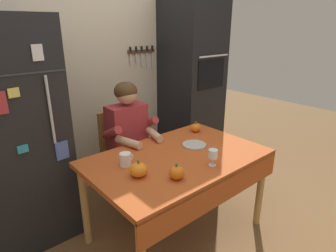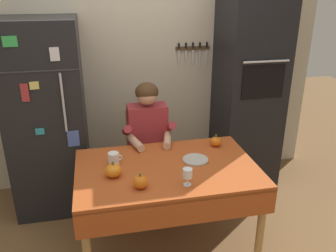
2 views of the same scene
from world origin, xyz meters
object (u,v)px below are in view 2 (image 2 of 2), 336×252
Objects in this scene: dining_table at (168,177)px; seated_person at (149,138)px; chair_behind_person at (146,151)px; wine_glass at (188,174)px; refrigerator at (48,118)px; wall_oven at (248,89)px; pumpkin_small at (140,182)px; serving_tray at (195,160)px; pumpkin_medium at (113,171)px; coffee_mug at (114,159)px; pumpkin_large at (216,141)px.

seated_person is (-0.05, 0.60, 0.08)m from dining_table.
chair_behind_person reaches higher than wine_glass.
wall_oven reaches higher than refrigerator.
pumpkin_small is 0.56× the size of serving_tray.
pumpkin_medium is (-0.37, -0.83, 0.28)m from chair_behind_person.
wine_glass is at bearing -81.21° from seated_person.
coffee_mug is 0.98× the size of pumpkin_small.
seated_person is 0.86m from pumpkin_small.
serving_tray is (-0.81, -0.85, -0.30)m from wall_oven.
pumpkin_large is at bearing 36.12° from pumpkin_small.
wall_oven reaches higher than pumpkin_small.
chair_behind_person is at bearing 66.28° from pumpkin_medium.
pumpkin_large is at bearing 54.38° from wine_glass.
refrigerator is at bearing 131.97° from wine_glass.
refrigerator is at bearing 162.77° from seated_person.
chair_behind_person reaches higher than pumpkin_small.
chair_behind_person is 1.08m from pumpkin_small.
coffee_mug is 0.55× the size of serving_tray.
wall_oven is 10.21× the size of serving_tray.
pumpkin_small is (0.71, -1.12, -0.11)m from refrigerator.
pumpkin_small reaches higher than pumpkin_large.
wine_glass is 0.55m from pumpkin_medium.
dining_table is at bearing -42.91° from refrigerator.
pumpkin_medium reaches higher than serving_tray.
dining_table is at bearing -148.61° from pumpkin_large.
pumpkin_medium is at bearing -159.40° from pumpkin_large.
coffee_mug reaches higher than dining_table.
seated_person reaches higher than coffee_mug.
seated_person is at bearing -90.00° from chair_behind_person.
pumpkin_large is (0.89, 0.15, -0.01)m from coffee_mug.
wall_oven is 1.19m from seated_person.
dining_table is at bearing -85.35° from seated_person.
coffee_mug is 0.64m from wine_glass.
refrigerator is 14.05× the size of wine_glass.
refrigerator reaches higher than pumpkin_large.
pumpkin_large is 0.91m from pumpkin_small.
serving_tray is (0.66, 0.11, -0.04)m from pumpkin_medium.
chair_behind_person reaches higher than dining_table.
wall_oven is 1.21m from serving_tray.
wall_oven is at bearing 16.18° from seated_person.
wall_oven is 1.77m from pumpkin_medium.
coffee_mug is 0.91m from pumpkin_large.
wine_glass is 1.11× the size of pumpkin_small.
wall_oven is at bearing 41.88° from pumpkin_small.
chair_behind_person is 8.77× the size of pumpkin_large.
pumpkin_large reaches higher than serving_tray.
pumpkin_medium is 0.26m from pumpkin_small.
chair_behind_person is at bearing 112.14° from serving_tray.
pumpkin_medium is (0.53, -0.92, -0.11)m from refrigerator.
pumpkin_small is (-0.74, -0.54, 0.00)m from pumpkin_large.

